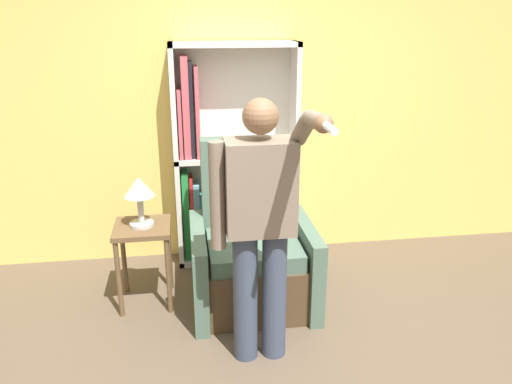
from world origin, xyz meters
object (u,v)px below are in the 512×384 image
person_standing (260,221)px  armchair (251,254)px  bookcase (222,159)px  side_table (143,241)px  table_lamp (139,191)px

person_standing → armchair: bearing=86.4°
person_standing → bookcase: bearing=94.4°
side_table → table_lamp: (0.00, -0.00, 0.39)m
armchair → side_table: (-0.79, 0.06, 0.13)m
table_lamp → person_standing: bearing=-45.5°
person_standing → side_table: size_ratio=2.62×
bookcase → side_table: 1.00m
person_standing → side_table: (-0.74, 0.76, -0.43)m
armchair → person_standing: bearing=-93.6°
bookcase → table_lamp: size_ratio=5.07×
bookcase → person_standing: 1.41m
armchair → side_table: size_ratio=1.92×
armchair → person_standing: (-0.04, -0.70, 0.56)m
bookcase → side_table: size_ratio=2.99×
person_standing → side_table: 1.15m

